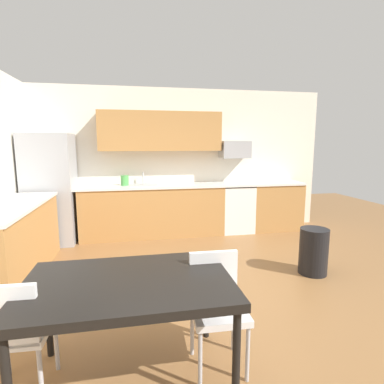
{
  "coord_description": "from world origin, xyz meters",
  "views": [
    {
      "loc": [
        -0.81,
        -3.17,
        1.68
      ],
      "look_at": [
        0.0,
        1.0,
        1.0
      ],
      "focal_mm": 28.37,
      "sensor_mm": 36.0,
      "label": 1
    }
  ],
  "objects_px": {
    "kettle": "(125,181)",
    "chair_near_table": "(216,300)",
    "chair_far_side": "(14,329)",
    "trash_bin": "(314,251)",
    "microwave": "(235,150)",
    "dining_table": "(129,289)",
    "refrigerator": "(51,189)",
    "oven_range": "(235,208)"
  },
  "relations": [
    {
      "from": "dining_table",
      "to": "chair_near_table",
      "type": "relative_size",
      "value": 1.65
    },
    {
      "from": "oven_range",
      "to": "chair_near_table",
      "type": "bearing_deg",
      "value": -111.26
    },
    {
      "from": "oven_range",
      "to": "kettle",
      "type": "bearing_deg",
      "value": 178.62
    },
    {
      "from": "chair_near_table",
      "to": "chair_far_side",
      "type": "bearing_deg",
      "value": -175.86
    },
    {
      "from": "trash_bin",
      "to": "kettle",
      "type": "xyz_separation_m",
      "value": [
        -2.42,
        2.13,
        0.72
      ]
    },
    {
      "from": "trash_bin",
      "to": "refrigerator",
      "type": "bearing_deg",
      "value": 151.19
    },
    {
      "from": "oven_range",
      "to": "kettle",
      "type": "height_order",
      "value": "kettle"
    },
    {
      "from": "microwave",
      "to": "dining_table",
      "type": "relative_size",
      "value": 0.39
    },
    {
      "from": "refrigerator",
      "to": "microwave",
      "type": "height_order",
      "value": "refrigerator"
    },
    {
      "from": "microwave",
      "to": "trash_bin",
      "type": "bearing_deg",
      "value": -80.89
    },
    {
      "from": "refrigerator",
      "to": "oven_range",
      "type": "height_order",
      "value": "refrigerator"
    },
    {
      "from": "dining_table",
      "to": "chair_near_table",
      "type": "distance_m",
      "value": 0.68
    },
    {
      "from": "chair_far_side",
      "to": "trash_bin",
      "type": "bearing_deg",
      "value": 25.07
    },
    {
      "from": "chair_near_table",
      "to": "trash_bin",
      "type": "height_order",
      "value": "chair_near_table"
    },
    {
      "from": "trash_bin",
      "to": "dining_table",
      "type": "bearing_deg",
      "value": -148.75
    },
    {
      "from": "chair_far_side",
      "to": "kettle",
      "type": "height_order",
      "value": "kettle"
    },
    {
      "from": "oven_range",
      "to": "chair_near_table",
      "type": "distance_m",
      "value": 3.65
    },
    {
      "from": "refrigerator",
      "to": "trash_bin",
      "type": "distance_m",
      "value": 4.19
    },
    {
      "from": "oven_range",
      "to": "microwave",
      "type": "height_order",
      "value": "microwave"
    },
    {
      "from": "microwave",
      "to": "trash_bin",
      "type": "xyz_separation_m",
      "value": [
        0.35,
        -2.18,
        -1.27
      ]
    },
    {
      "from": "oven_range",
      "to": "chair_near_table",
      "type": "xyz_separation_m",
      "value": [
        -1.32,
        -3.4,
        0.05
      ]
    },
    {
      "from": "microwave",
      "to": "dining_table",
      "type": "height_order",
      "value": "microwave"
    },
    {
      "from": "dining_table",
      "to": "chair_near_table",
      "type": "height_order",
      "value": "chair_near_table"
    },
    {
      "from": "chair_near_table",
      "to": "kettle",
      "type": "distance_m",
      "value": 3.57
    },
    {
      "from": "refrigerator",
      "to": "chair_near_table",
      "type": "xyz_separation_m",
      "value": [
        1.96,
        -3.32,
        -0.42
      ]
    },
    {
      "from": "chair_near_table",
      "to": "trash_bin",
      "type": "distance_m",
      "value": 2.14
    },
    {
      "from": "chair_near_table",
      "to": "trash_bin",
      "type": "bearing_deg",
      "value": 38.35
    },
    {
      "from": "refrigerator",
      "to": "chair_far_side",
      "type": "bearing_deg",
      "value": -80.19
    },
    {
      "from": "oven_range",
      "to": "trash_bin",
      "type": "distance_m",
      "value": 2.11
    },
    {
      "from": "dining_table",
      "to": "kettle",
      "type": "xyz_separation_m",
      "value": [
        -0.1,
        3.53,
        0.32
      ]
    },
    {
      "from": "chair_far_side",
      "to": "chair_near_table",
      "type": "bearing_deg",
      "value": 4.14
    },
    {
      "from": "refrigerator",
      "to": "chair_near_table",
      "type": "relative_size",
      "value": 2.17
    },
    {
      "from": "kettle",
      "to": "chair_near_table",
      "type": "bearing_deg",
      "value": -77.81
    },
    {
      "from": "microwave",
      "to": "trash_bin",
      "type": "height_order",
      "value": "microwave"
    },
    {
      "from": "kettle",
      "to": "chair_far_side",
      "type": "bearing_deg",
      "value": -99.95
    },
    {
      "from": "chair_far_side",
      "to": "kettle",
      "type": "distance_m",
      "value": 3.64
    },
    {
      "from": "microwave",
      "to": "refrigerator",
      "type": "bearing_deg",
      "value": -176.86
    },
    {
      "from": "microwave",
      "to": "kettle",
      "type": "height_order",
      "value": "microwave"
    },
    {
      "from": "oven_range",
      "to": "microwave",
      "type": "bearing_deg",
      "value": 90.0
    },
    {
      "from": "microwave",
      "to": "oven_range",
      "type": "bearing_deg",
      "value": -90.0
    },
    {
      "from": "refrigerator",
      "to": "dining_table",
      "type": "bearing_deg",
      "value": -68.84
    },
    {
      "from": "refrigerator",
      "to": "microwave",
      "type": "relative_size",
      "value": 3.41
    }
  ]
}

